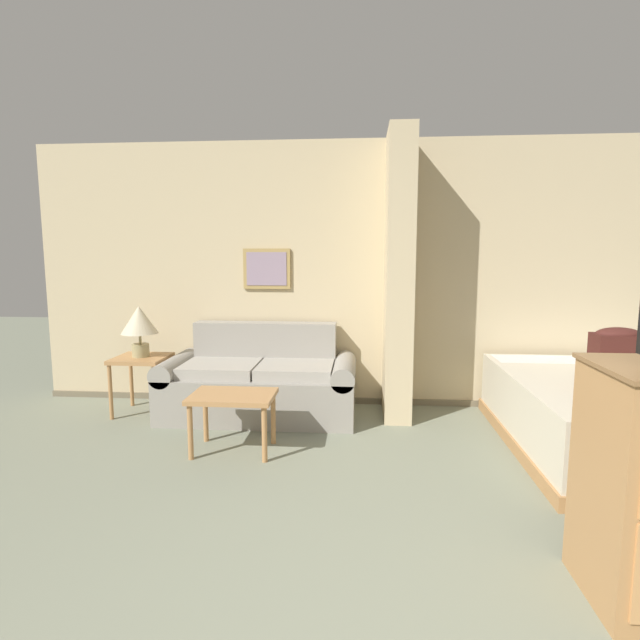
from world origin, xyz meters
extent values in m
cube|color=#CCB78E|center=(0.00, 3.76, 1.30)|extent=(7.32, 0.12, 2.60)
cube|color=#70644E|center=(0.00, 3.69, 0.03)|extent=(7.32, 0.02, 0.06)
cube|color=tan|center=(-1.32, 3.68, 1.36)|extent=(0.47, 0.02, 0.40)
cube|color=gray|center=(-1.32, 3.67, 1.36)|extent=(0.40, 0.01, 0.33)
cube|color=#CCB78E|center=(-0.05, 3.37, 1.30)|extent=(0.24, 0.65, 2.60)
cube|color=gray|center=(-1.32, 3.24, 0.20)|extent=(1.39, 0.84, 0.41)
cube|color=gray|center=(-1.32, 3.56, 0.62)|extent=(1.39, 0.20, 0.43)
cube|color=gray|center=(-2.12, 3.24, 0.20)|extent=(0.19, 0.84, 0.41)
cylinder|color=gray|center=(-2.12, 3.24, 0.45)|extent=(0.21, 0.84, 0.21)
cube|color=gray|center=(-0.53, 3.24, 0.20)|extent=(0.19, 0.84, 0.41)
cylinder|color=gray|center=(-0.53, 3.24, 0.45)|extent=(0.21, 0.84, 0.21)
cube|color=#A49F94|center=(-1.67, 3.19, 0.46)|extent=(0.68, 0.60, 0.10)
cube|color=#A49F94|center=(-0.98, 3.19, 0.46)|extent=(0.68, 0.60, 0.10)
cube|color=#B27F4C|center=(-1.35, 2.38, 0.43)|extent=(0.63, 0.44, 0.04)
cylinder|color=#B27F4C|center=(-1.63, 2.20, 0.21)|extent=(0.04, 0.04, 0.42)
cylinder|color=#B27F4C|center=(-1.08, 2.20, 0.21)|extent=(0.04, 0.04, 0.42)
cylinder|color=#B27F4C|center=(-1.63, 2.56, 0.21)|extent=(0.04, 0.04, 0.42)
cylinder|color=#B27F4C|center=(-1.08, 2.56, 0.21)|extent=(0.04, 0.04, 0.42)
cube|color=#B27F4C|center=(-2.45, 3.22, 0.53)|extent=(0.48, 0.48, 0.04)
cylinder|color=#B27F4C|center=(-2.66, 3.02, 0.26)|extent=(0.04, 0.04, 0.51)
cylinder|color=#B27F4C|center=(-2.24, 3.02, 0.26)|extent=(0.04, 0.04, 0.51)
cylinder|color=#B27F4C|center=(-2.66, 3.43, 0.26)|extent=(0.04, 0.04, 0.51)
cylinder|color=#B27F4C|center=(-2.24, 3.43, 0.26)|extent=(0.04, 0.04, 0.51)
cylinder|color=tan|center=(-2.45, 3.22, 0.61)|extent=(0.16, 0.16, 0.12)
cylinder|color=tan|center=(-2.45, 3.22, 0.72)|extent=(0.02, 0.02, 0.10)
cone|color=beige|center=(-2.45, 3.22, 0.90)|extent=(0.34, 0.34, 0.26)
cube|color=#B27F4C|center=(1.60, 2.63, 0.05)|extent=(1.63, 2.02, 0.10)
cube|color=beige|center=(1.60, 2.63, 0.33)|extent=(1.59, 1.98, 0.45)
cube|color=white|center=(1.60, 3.40, 0.50)|extent=(1.47, 0.36, 0.10)
cube|color=#471E19|center=(1.41, 2.37, 0.75)|extent=(0.33, 0.20, 0.40)
cube|color=#471E19|center=(1.41, 2.26, 0.67)|extent=(0.24, 0.03, 0.18)
ellipsoid|color=#471E19|center=(1.41, 2.37, 0.95)|extent=(0.31, 0.19, 0.10)
camera|label=1|loc=(-0.38, -1.23, 1.51)|focal=28.00mm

